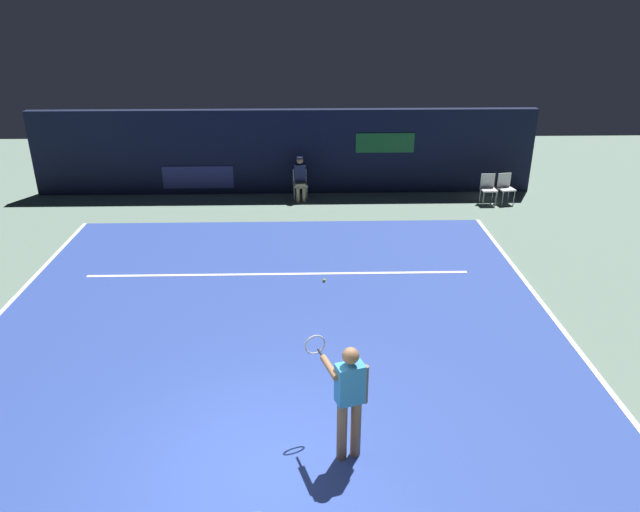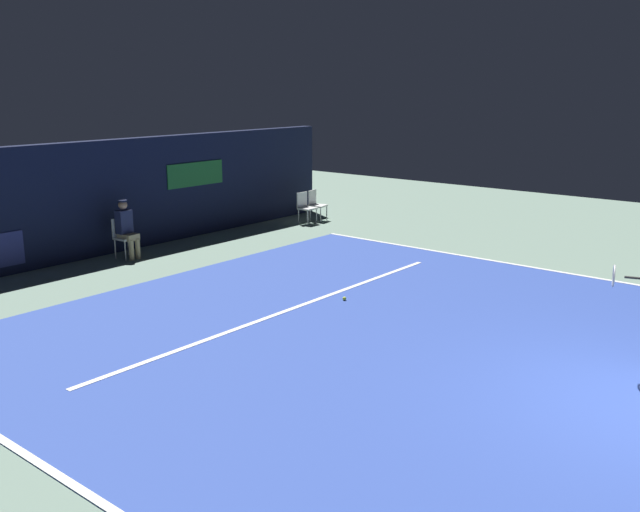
% 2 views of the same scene
% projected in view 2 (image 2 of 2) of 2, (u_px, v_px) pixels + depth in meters
% --- Properties ---
extents(ground_plane, '(31.72, 31.72, 0.00)m').
position_uv_depth(ground_plane, '(377.00, 333.00, 10.98)').
color(ground_plane, slate).
extents(court_surface, '(10.96, 10.41, 0.01)m').
position_uv_depth(court_surface, '(377.00, 333.00, 10.98)').
color(court_surface, '#2D479E').
rests_on(court_surface, ground).
extents(line_sideline_left, '(0.10, 10.41, 0.01)m').
position_uv_depth(line_sideline_left, '(520.00, 265.00, 15.05)').
color(line_sideline_left, white).
rests_on(line_sideline_left, court_surface).
extents(line_sideline_right, '(0.10, 10.41, 0.01)m').
position_uv_depth(line_sideline_right, '(63.00, 478.00, 6.90)').
color(line_sideline_right, white).
rests_on(line_sideline_right, court_surface).
extents(line_service, '(8.55, 0.10, 0.01)m').
position_uv_depth(line_service, '(290.00, 309.00, 12.10)').
color(line_service, white).
rests_on(line_service, court_surface).
extents(back_wall, '(15.48, 0.33, 2.60)m').
position_uv_depth(back_wall, '(85.00, 200.00, 15.56)').
color(back_wall, '#141933').
rests_on(back_wall, ground).
extents(line_judge_on_chair, '(0.47, 0.55, 1.32)m').
position_uv_depth(line_judge_on_chair, '(126.00, 228.00, 15.59)').
color(line_judge_on_chair, white).
rests_on(line_judge_on_chair, ground).
extents(courtside_chair_near, '(0.51, 0.49, 0.88)m').
position_uv_depth(courtside_chair_near, '(316.00, 203.00, 19.99)').
color(courtside_chair_near, white).
rests_on(courtside_chair_near, ground).
extents(courtside_chair_far, '(0.44, 0.42, 0.88)m').
position_uv_depth(courtside_chair_far, '(305.00, 206.00, 19.55)').
color(courtside_chair_far, white).
rests_on(courtside_chair_far, ground).
extents(tennis_ball, '(0.07, 0.07, 0.07)m').
position_uv_depth(tennis_ball, '(344.00, 299.00, 12.61)').
color(tennis_ball, '#CCE033').
rests_on(tennis_ball, court_surface).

